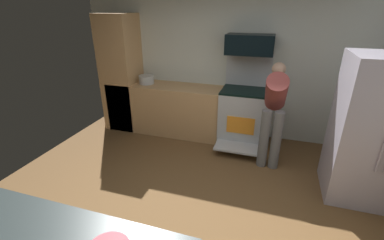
# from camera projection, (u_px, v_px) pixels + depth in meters

# --- Properties ---
(ground_plane) EXTENTS (5.20, 4.80, 0.02)m
(ground_plane) POSITION_uv_depth(u_px,v_px,m) (184.00, 212.00, 3.08)
(ground_plane) COLOR brown
(wall_back) EXTENTS (5.20, 0.12, 2.60)m
(wall_back) POSITION_uv_depth(u_px,v_px,m) (226.00, 63.00, 4.60)
(wall_back) COLOR silver
(wall_back) RESTS_ON ground
(lower_cabinet_run) EXTENTS (2.40, 0.60, 0.90)m
(lower_cabinet_run) POSITION_uv_depth(u_px,v_px,m) (173.00, 109.00, 4.88)
(lower_cabinet_run) COLOR tan
(lower_cabinet_run) RESTS_ON ground
(cabinet_column) EXTENTS (0.60, 0.60, 2.10)m
(cabinet_column) POSITION_uv_depth(u_px,v_px,m) (122.00, 73.00, 4.91)
(cabinet_column) COLOR tan
(cabinet_column) RESTS_ON ground
(oven_range) EXTENTS (0.76, 0.99, 1.50)m
(oven_range) POSITION_uv_depth(u_px,v_px,m) (243.00, 115.00, 4.48)
(oven_range) COLOR #B4B7BB
(oven_range) RESTS_ON ground
(microwave) EXTENTS (0.74, 0.38, 0.31)m
(microwave) POSITION_uv_depth(u_px,v_px,m) (250.00, 44.00, 4.10)
(microwave) COLOR black
(microwave) RESTS_ON oven_range
(refrigerator) EXTENTS (0.89, 0.77, 1.76)m
(refrigerator) POSITION_uv_depth(u_px,v_px,m) (376.00, 132.00, 3.04)
(refrigerator) COLOR #B8B0C4
(refrigerator) RESTS_ON ground
(person_cook) EXTENTS (0.31, 0.67, 1.47)m
(person_cook) POSITION_uv_depth(u_px,v_px,m) (274.00, 108.00, 3.74)
(person_cook) COLOR slate
(person_cook) RESTS_ON ground
(stock_pot) EXTENTS (0.28, 0.28, 0.15)m
(stock_pot) POSITION_uv_depth(u_px,v_px,m) (147.00, 79.00, 4.80)
(stock_pot) COLOR #B3B7B8
(stock_pot) RESTS_ON lower_cabinet_run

